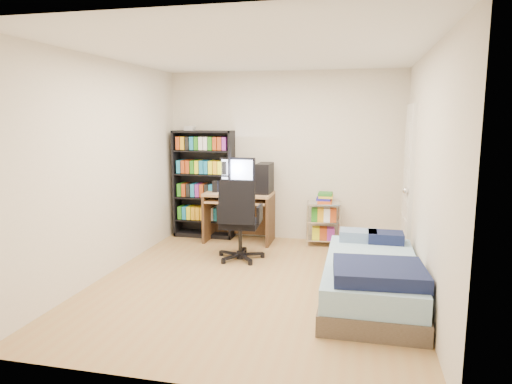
% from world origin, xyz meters
% --- Properties ---
extents(room, '(3.58, 4.08, 2.58)m').
position_xyz_m(room, '(0.00, 0.00, 1.25)').
color(room, '#A68353').
rests_on(room, ground).
extents(media_shelf, '(0.92, 0.31, 1.70)m').
position_xyz_m(media_shelf, '(-1.21, 1.84, 0.84)').
color(media_shelf, black).
rests_on(media_shelf, room).
extents(computer_desk, '(0.99, 0.57, 1.24)m').
position_xyz_m(computer_desk, '(-0.51, 1.71, 0.67)').
color(computer_desk, tan).
rests_on(computer_desk, room).
extents(office_chair, '(0.67, 0.67, 1.06)m').
position_xyz_m(office_chair, '(-0.37, 0.80, 0.34)').
color(office_chair, black).
rests_on(office_chair, room).
extents(wire_cart, '(0.50, 0.38, 0.77)m').
position_xyz_m(wire_cart, '(0.63, 1.76, 0.50)').
color(wire_cart, silver).
rests_on(wire_cart, room).
extents(bed, '(0.94, 1.87, 0.53)m').
position_xyz_m(bed, '(1.27, -0.20, 0.24)').
color(bed, brown).
rests_on(bed, room).
extents(door, '(0.12, 0.80, 2.00)m').
position_xyz_m(door, '(1.72, 1.35, 1.00)').
color(door, silver).
rests_on(door, room).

